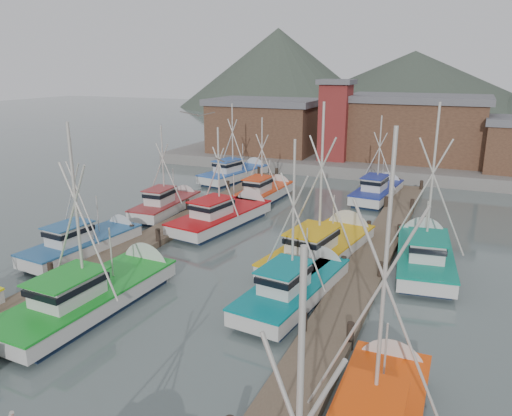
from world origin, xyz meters
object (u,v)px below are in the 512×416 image
at_px(boat_4, 98,293).
at_px(boat_8, 226,215).
at_px(boat_12, 265,193).
at_px(lookout_tower, 335,120).

bearing_deg(boat_4, boat_8, 93.32).
height_order(boat_8, boat_12, boat_8).
bearing_deg(boat_8, lookout_tower, 93.69).
distance_m(boat_8, boat_12, 7.38).
bearing_deg(lookout_tower, boat_4, -93.20).
height_order(lookout_tower, boat_12, lookout_tower).
bearing_deg(lookout_tower, boat_12, -98.05).
distance_m(boat_4, boat_8, 13.91).
bearing_deg(boat_12, lookout_tower, 85.27).
relative_size(boat_4, boat_8, 1.04).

